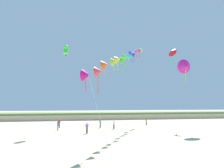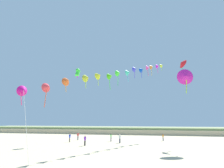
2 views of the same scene
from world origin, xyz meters
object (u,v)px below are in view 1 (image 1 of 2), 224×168
(person_far_right, at_px, (58,125))
(large_kite_low_lead, at_px, (66,50))
(large_kite_mid_trail, at_px, (185,66))
(large_kite_high_solo, at_px, (172,52))
(person_mid_center, at_px, (87,127))
(person_far_left, at_px, (100,123))
(person_near_left, at_px, (114,124))
(person_far_center, at_px, (59,123))
(person_near_right, at_px, (146,121))

(person_far_right, xyz_separation_m, large_kite_low_lead, (1.10, 0.13, 13.70))
(large_kite_mid_trail, xyz_separation_m, large_kite_high_solo, (0.84, 6.43, 4.37))
(person_mid_center, distance_m, person_far_left, 8.00)
(large_kite_low_lead, relative_size, large_kite_high_solo, 0.50)
(person_far_left, bearing_deg, person_near_left, -45.74)
(person_far_center, relative_size, large_kite_mid_trail, 0.40)
(person_near_left, bearing_deg, large_kite_low_lead, -175.56)
(person_mid_center, bearing_deg, large_kite_high_solo, 18.15)
(person_mid_center, height_order, large_kite_mid_trail, large_kite_mid_trail)
(person_far_left, height_order, large_kite_high_solo, large_kite_high_solo)
(person_near_left, bearing_deg, large_kite_high_solo, 4.59)
(person_near_left, distance_m, large_kite_high_solo, 19.83)
(person_far_right, bearing_deg, person_mid_center, -40.33)
(large_kite_low_lead, height_order, large_kite_high_solo, large_kite_high_solo)
(person_near_right, relative_size, person_far_right, 0.86)
(person_far_left, relative_size, person_far_center, 0.96)
(person_far_left, bearing_deg, large_kite_low_lead, -155.94)
(person_near_right, bearing_deg, person_near_left, -146.62)
(person_far_center, bearing_deg, person_near_left, -19.13)
(person_far_right, xyz_separation_m, person_far_center, (-0.06, 4.44, -0.02))
(person_far_right, bearing_deg, large_kite_mid_trail, -11.42)
(person_mid_center, distance_m, person_far_center, 9.92)
(person_far_center, bearing_deg, large_kite_low_lead, -74.91)
(person_near_right, relative_size, large_kite_low_lead, 0.67)
(person_far_left, relative_size, person_far_right, 0.94)
(large_kite_low_lead, bearing_deg, large_kite_mid_trail, -12.32)
(large_kite_high_solo, bearing_deg, large_kite_mid_trail, -97.41)
(person_near_left, distance_m, person_mid_center, 7.37)
(person_near_right, distance_m, large_kite_high_solo, 16.37)
(person_far_left, height_order, person_far_right, person_far_right)
(person_far_left, height_order, large_kite_low_lead, large_kite_low_lead)
(person_far_center, relative_size, large_kite_high_solo, 0.38)
(person_near_left, height_order, person_far_center, person_near_left)
(person_far_left, distance_m, large_kite_high_solo, 21.48)
(person_mid_center, xyz_separation_m, person_far_left, (3.11, 7.36, -0.08))
(person_near_right, height_order, person_far_center, person_far_center)
(person_mid_center, relative_size, large_kite_low_lead, 0.79)
(person_far_left, xyz_separation_m, person_far_center, (-8.07, 1.23, 0.04))
(person_far_right, distance_m, large_kite_mid_trail, 25.26)
(person_far_center, height_order, large_kite_low_lead, large_kite_low_lead)
(person_far_left, xyz_separation_m, large_kite_high_solo, (15.32, -1.32, 15.00))
(person_mid_center, distance_m, large_kite_high_solo, 24.47)
(person_mid_center, bearing_deg, person_far_center, 119.97)
(large_kite_low_lead, xyz_separation_m, large_kite_high_solo, (22.22, 1.76, 1.23))
(person_far_right, distance_m, person_far_center, 4.44)
(person_near_left, xyz_separation_m, person_mid_center, (-5.42, -5.00, 0.01))
(person_mid_center, xyz_separation_m, large_kite_high_solo, (18.43, 6.04, 14.92))
(person_far_left, height_order, large_kite_mid_trail, large_kite_mid_trail)
(person_near_right, height_order, person_far_left, person_far_left)
(person_mid_center, height_order, person_far_left, person_mid_center)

